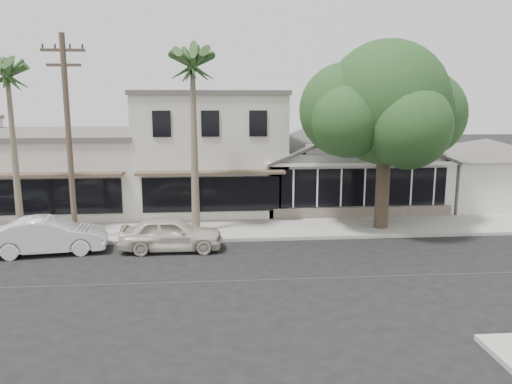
{
  "coord_description": "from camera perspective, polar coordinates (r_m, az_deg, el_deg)",
  "views": [
    {
      "loc": [
        -2.83,
        -16.7,
        6.33
      ],
      "look_at": [
        -0.91,
        6.0,
        2.05
      ],
      "focal_mm": 35.0,
      "sensor_mm": 36.0,
      "label": 1
    }
  ],
  "objects": [
    {
      "name": "ground",
      "position": [
        18.08,
        4.56,
        -9.89
      ],
      "size": [
        140.0,
        140.0,
        0.0
      ],
      "primitive_type": "plane",
      "color": "black",
      "rests_on": "ground"
    },
    {
      "name": "sidewalk_north",
      "position": [
        24.82,
        -16.73,
        -4.43
      ],
      "size": [
        90.0,
        3.5,
        0.15
      ],
      "primitive_type": "cube",
      "color": "#9E9991",
      "rests_on": "ground"
    },
    {
      "name": "corner_shop",
      "position": [
        30.44,
        10.14,
        3.46
      ],
      "size": [
        10.4,
        8.6,
        5.1
      ],
      "color": "white",
      "rests_on": "ground"
    },
    {
      "name": "side_cottage",
      "position": [
        32.8,
        24.5,
        1.2
      ],
      "size": [
        6.0,
        6.0,
        3.0
      ],
      "primitive_type": "cube",
      "color": "white",
      "rests_on": "ground"
    },
    {
      "name": "row_building_near",
      "position": [
        30.36,
        -5.14,
        4.77
      ],
      "size": [
        8.0,
        10.0,
        6.5
      ],
      "primitive_type": "cube",
      "color": "silver",
      "rests_on": "ground"
    },
    {
      "name": "row_building_midnear",
      "position": [
        31.84,
        -21.53,
        2.25
      ],
      "size": [
        10.0,
        10.0,
        4.2
      ],
      "primitive_type": "cube",
      "color": "silver",
      "rests_on": "ground"
    },
    {
      "name": "utility_pole",
      "position": [
        22.81,
        -20.63,
        6.08
      ],
      "size": [
        1.8,
        0.24,
        9.0
      ],
      "color": "brown",
      "rests_on": "ground"
    },
    {
      "name": "car_0",
      "position": [
        21.39,
        -9.68,
        -4.69
      ],
      "size": [
        4.32,
        1.77,
        1.47
      ],
      "primitive_type": "imported",
      "rotation": [
        0.0,
        0.0,
        1.56
      ],
      "color": "beige",
      "rests_on": "ground"
    },
    {
      "name": "car_1",
      "position": [
        22.4,
        -22.57,
        -4.62
      ],
      "size": [
        4.73,
        2.18,
        1.5
      ],
      "primitive_type": "imported",
      "rotation": [
        0.0,
        0.0,
        1.7
      ],
      "color": "silver",
      "rests_on": "ground"
    },
    {
      "name": "shade_tree",
      "position": [
        24.6,
        14.3,
        9.42
      ],
      "size": [
        8.15,
        7.36,
        9.04
      ],
      "rotation": [
        0.0,
        0.0,
        0.3
      ],
      "color": "#4E402F",
      "rests_on": "ground"
    },
    {
      "name": "palm_east",
      "position": [
        23.06,
        -7.28,
        14.26
      ],
      "size": [
        2.92,
        2.92,
        9.1
      ],
      "color": "#726651",
      "rests_on": "ground"
    },
    {
      "name": "palm_mid",
      "position": [
        24.55,
        -26.55,
        11.77
      ],
      "size": [
        2.84,
        2.84,
        8.44
      ],
      "color": "#726651",
      "rests_on": "ground"
    }
  ]
}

